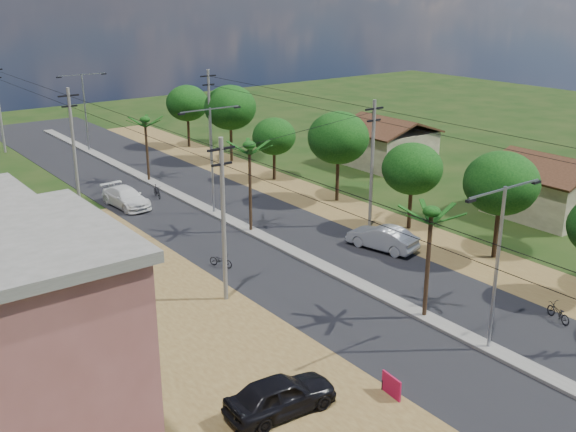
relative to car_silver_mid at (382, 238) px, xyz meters
name	(u,v)px	position (x,y,z in m)	size (l,w,h in m)	color
ground	(488,350)	(-5.00, -12.20, -0.77)	(160.00, 160.00, 0.00)	black
road	(295,254)	(-5.00, 2.80, -0.75)	(12.00, 110.00, 0.04)	black
median	(267,239)	(-5.00, 5.80, -0.68)	(1.00, 90.00, 0.18)	#605E56
dirt_lot_west	(118,380)	(-20.00, -4.20, -0.76)	(18.00, 46.00, 0.04)	brown
dirt_shoulder_east	(389,227)	(3.50, 2.80, -0.76)	(5.00, 90.00, 0.03)	brown
house_east_near	(550,183)	(15.00, -2.20, 1.62)	(7.60, 7.50, 4.60)	gray
house_east_far	(387,140)	(16.00, 15.80, 1.62)	(7.60, 7.50, 4.60)	gray
tree_east_c	(501,183)	(4.70, -5.20, 4.09)	(4.60, 4.60, 6.83)	black
tree_east_d	(412,169)	(4.40, 1.80, 3.56)	(4.20, 4.20, 6.13)	black
tree_east_e	(338,138)	(4.60, 9.80, 4.32)	(4.80, 4.80, 7.14)	black
tree_east_f	(274,136)	(4.20, 17.80, 3.11)	(3.80, 3.80, 5.52)	black
tree_east_g	(230,108)	(4.80, 25.80, 4.47)	(5.00, 5.00, 7.38)	black
tree_east_h	(187,103)	(4.50, 33.80, 3.86)	(4.40, 4.40, 6.52)	black
palm_median_near	(431,216)	(-5.00, -8.20, 4.76)	(2.00, 2.00, 6.15)	black
palm_median_mid	(249,149)	(-5.00, 7.80, 5.13)	(2.00, 2.00, 6.55)	black
palm_median_far	(145,122)	(-5.00, 23.80, 4.49)	(2.00, 2.00, 5.85)	black
streetlight_near	(498,255)	(-5.00, -12.20, 4.01)	(5.10, 0.18, 8.00)	gray
streetlight_mid	(212,152)	(-5.00, 12.80, 4.01)	(5.10, 0.18, 8.00)	gray
streetlight_far	(85,106)	(-5.00, 37.80, 4.01)	(5.10, 0.18, 8.00)	gray
utility_pole_w_b	(223,217)	(-12.00, -0.20, 3.98)	(1.60, 0.24, 9.00)	#605E56
utility_pole_w_c	(73,143)	(-12.00, 21.80, 3.98)	(1.60, 0.24, 9.00)	#605E56
utility_pole_e_b	(372,161)	(2.50, 3.80, 3.98)	(1.60, 0.24, 9.00)	#605E56
utility_pole_e_c	(210,115)	(2.50, 25.80, 3.98)	(1.60, 0.24, 9.00)	#605E56
car_silver_mid	(382,238)	(0.00, 0.00, 0.00)	(1.64, 4.70, 1.55)	#9DA1A5
car_white_far	(126,198)	(-9.55, 18.32, -0.03)	(2.07, 5.09, 1.48)	silver
car_parked_dark	(281,396)	(-15.72, -10.34, 0.02)	(1.87, 4.64, 1.58)	black
moto_rider_east	(558,313)	(0.20, -12.51, -0.33)	(0.59, 1.70, 0.89)	black
moto_rider_west_a	(221,261)	(-9.90, 3.76, -0.35)	(0.56, 1.61, 0.85)	black
moto_rider_west_b	(157,192)	(-6.59, 19.00, -0.25)	(0.49, 1.73, 1.04)	black
roadside_sign	(391,386)	(-11.37, -12.17, -0.29)	(0.20, 1.16, 0.97)	#A60F38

